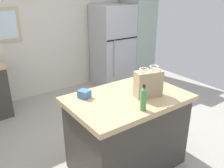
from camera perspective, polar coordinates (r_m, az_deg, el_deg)
name	(u,v)px	position (r m, az deg, el deg)	size (l,w,h in m)	color
ground	(116,145)	(3.45, 1.06, -14.39)	(6.01, 6.01, 0.00)	#ADA89E
back_wall	(43,27)	(4.92, -16.10, 12.84)	(5.01, 0.13, 2.66)	silver
kitchen_island	(127,132)	(2.88, 3.56, -11.25)	(1.32, 0.89, 0.92)	#423D38
refrigerator	(113,46)	(5.27, 0.16, 9.04)	(0.79, 0.72, 1.73)	#B7B7BC
tall_cabinet	(137,34)	(5.67, 6.06, 11.66)	(0.58, 0.65, 2.08)	#9EB2A8
shopping_bag	(148,84)	(2.64, 8.62, 0.11)	(0.32, 0.21, 0.34)	tan
small_box	(84,94)	(2.62, -6.61, -2.37)	(0.10, 0.12, 0.09)	#4775B7
bottle	(143,99)	(2.34, 7.48, -3.49)	(0.06, 0.06, 0.27)	#4C9956
ear_defenders	(153,81)	(3.05, 9.84, 0.59)	(0.20, 0.20, 0.06)	black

